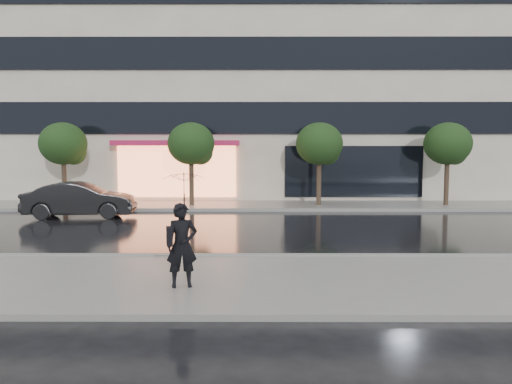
{
  "coord_description": "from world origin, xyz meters",
  "views": [
    {
      "loc": [
        0.12,
        -13.4,
        2.84
      ],
      "look_at": [
        0.06,
        2.55,
        1.4
      ],
      "focal_mm": 35.0,
      "sensor_mm": 36.0,
      "label": 1
    }
  ],
  "objects": [
    {
      "name": "tree_far_east",
      "position": [
        9.06,
        10.03,
        2.92
      ],
      "size": [
        2.2,
        2.2,
        3.99
      ],
      "color": "#33261C",
      "rests_on": "ground"
    },
    {
      "name": "office_building",
      "position": [
        -0.0,
        17.97,
        9.0
      ],
      "size": [
        30.0,
        12.76,
        18.0
      ],
      "color": "beige",
      "rests_on": "ground"
    },
    {
      "name": "tree_mid_west",
      "position": [
        -2.94,
        10.03,
        2.92
      ],
      "size": [
        2.2,
        2.2,
        3.99
      ],
      "color": "#33261C",
      "rests_on": "ground"
    },
    {
      "name": "curb_near",
      "position": [
        0.0,
        -1.0,
        0.07
      ],
      "size": [
        60.0,
        0.25,
        0.14
      ],
      "primitive_type": "cube",
      "color": "gray",
      "rests_on": "ground"
    },
    {
      "name": "curb_far",
      "position": [
        0.0,
        8.5,
        0.07
      ],
      "size": [
        60.0,
        0.25,
        0.14
      ],
      "primitive_type": "cube",
      "color": "gray",
      "rests_on": "ground"
    },
    {
      "name": "tree_mid_east",
      "position": [
        3.06,
        10.03,
        2.92
      ],
      "size": [
        2.2,
        2.2,
        3.99
      ],
      "color": "#33261C",
      "rests_on": "ground"
    },
    {
      "name": "tree_far_west",
      "position": [
        -8.94,
        10.03,
        2.92
      ],
      "size": [
        2.2,
        2.2,
        3.99
      ],
      "color": "#33261C",
      "rests_on": "ground"
    },
    {
      "name": "ground",
      "position": [
        0.0,
        0.0,
        0.0
      ],
      "size": [
        120.0,
        120.0,
        0.0
      ],
      "primitive_type": "plane",
      "color": "black",
      "rests_on": "ground"
    },
    {
      "name": "pedestrian_with_umbrella",
      "position": [
        -1.32,
        -3.86,
        1.56
      ],
      "size": [
        1.02,
        1.03,
        2.26
      ],
      "rotation": [
        0.0,
        0.0,
        0.22
      ],
      "color": "black",
      "rests_on": "sidewalk_near"
    },
    {
      "name": "sidewalk_near",
      "position": [
        0.0,
        -3.25,
        0.06
      ],
      "size": [
        60.0,
        4.5,
        0.12
      ],
      "primitive_type": "cube",
      "color": "slate",
      "rests_on": "ground"
    },
    {
      "name": "sidewalk_far",
      "position": [
        0.0,
        10.25,
        0.06
      ],
      "size": [
        60.0,
        3.5,
        0.12
      ],
      "primitive_type": "cube",
      "color": "slate",
      "rests_on": "ground"
    },
    {
      "name": "parked_car",
      "position": [
        -7.05,
        6.58,
        0.71
      ],
      "size": [
        4.46,
        1.92,
        1.43
      ],
      "primitive_type": "imported",
      "rotation": [
        0.0,
        0.0,
        1.67
      ],
      "color": "black",
      "rests_on": "ground"
    }
  ]
}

